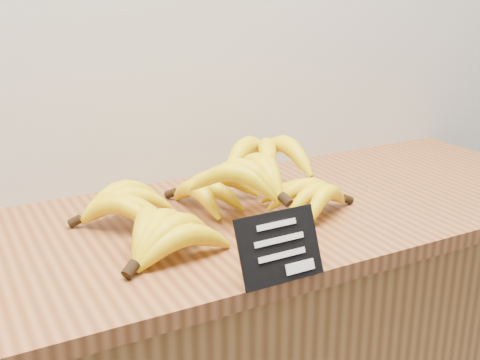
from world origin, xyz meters
TOP-DOWN VIEW (x-y plane):
  - counter_top at (-0.13, 2.75)m, footprint 1.55×0.54m
  - chalkboard_sign at (-0.17, 2.50)m, footprint 0.14×0.05m
  - banana_pile at (-0.14, 2.75)m, footprint 0.54×0.34m

SIDE VIEW (x-z plane):
  - counter_top at x=-0.13m, z-range 0.90..0.93m
  - chalkboard_sign at x=-0.17m, z-range 0.93..1.03m
  - banana_pile at x=-0.14m, z-range 0.92..1.04m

